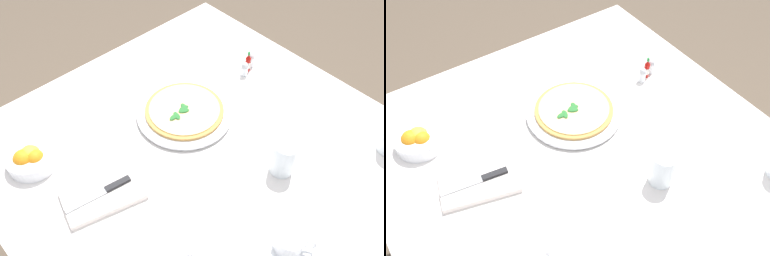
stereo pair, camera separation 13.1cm
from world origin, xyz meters
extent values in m
cube|color=white|center=(0.00, 0.00, 0.74)|extent=(1.18, 1.18, 0.02)
cube|color=white|center=(0.00, -0.59, 0.59)|extent=(1.18, 0.01, 0.28)
cube|color=white|center=(-0.59, 0.00, 0.59)|extent=(0.01, 1.18, 0.28)
cylinder|color=brown|center=(-0.50, -0.50, 0.37)|extent=(0.06, 0.06, 0.73)
cylinder|color=brown|center=(0.50, -0.50, 0.37)|extent=(0.06, 0.06, 0.73)
cylinder|color=white|center=(-0.07, -0.14, 0.76)|extent=(0.19, 0.19, 0.01)
cylinder|color=white|center=(-0.07, -0.14, 0.76)|extent=(0.31, 0.31, 0.01)
cylinder|color=#C68E47|center=(-0.07, -0.14, 0.77)|extent=(0.26, 0.26, 0.01)
cylinder|color=#F4DB8E|center=(-0.07, -0.14, 0.78)|extent=(0.23, 0.23, 0.00)
ellipsoid|color=#2D7533|center=(-0.06, -0.14, 0.79)|extent=(0.04, 0.03, 0.01)
ellipsoid|color=#2D7533|center=(-0.06, -0.14, 0.79)|extent=(0.04, 0.02, 0.01)
ellipsoid|color=#2D7533|center=(-0.01, -0.14, 0.79)|extent=(0.04, 0.02, 0.01)
ellipsoid|color=#2D7533|center=(-0.02, -0.13, 0.79)|extent=(0.03, 0.04, 0.01)
ellipsoid|color=#2D7533|center=(-0.07, -0.15, 0.79)|extent=(0.03, 0.04, 0.01)
torus|color=white|center=(0.26, 0.25, 0.79)|extent=(0.03, 0.03, 0.03)
cylinder|color=white|center=(0.05, 0.38, 0.78)|extent=(0.08, 0.08, 0.05)
cylinder|color=black|center=(0.05, 0.38, 0.81)|extent=(0.07, 0.07, 0.00)
cylinder|color=white|center=(-0.13, 0.21, 0.81)|extent=(0.07, 0.07, 0.11)
cylinder|color=silver|center=(-0.13, 0.21, 0.78)|extent=(0.06, 0.06, 0.06)
cube|color=white|center=(0.31, -0.06, 0.76)|extent=(0.25, 0.18, 0.02)
cube|color=silver|center=(0.36, -0.07, 0.77)|extent=(0.12, 0.04, 0.01)
cube|color=black|center=(0.27, -0.06, 0.78)|extent=(0.08, 0.03, 0.01)
cylinder|color=white|center=(0.40, -0.30, 0.77)|extent=(0.15, 0.15, 0.04)
sphere|color=orange|center=(0.42, -0.30, 0.79)|extent=(0.06, 0.06, 0.06)
sphere|color=orange|center=(0.39, -0.28, 0.79)|extent=(0.05, 0.05, 0.05)
sphere|color=yellow|center=(0.40, -0.30, 0.79)|extent=(0.06, 0.06, 0.06)
cylinder|color=#B7140F|center=(-0.39, -0.16, 0.78)|extent=(0.02, 0.02, 0.05)
cylinder|color=white|center=(-0.39, -0.16, 0.78)|extent=(0.02, 0.02, 0.02)
cone|color=#B7140F|center=(-0.39, -0.16, 0.81)|extent=(0.02, 0.02, 0.02)
cylinder|color=#1E722D|center=(-0.39, -0.16, 0.83)|extent=(0.01, 0.01, 0.01)
cylinder|color=white|center=(-0.36, -0.15, 0.77)|extent=(0.03, 0.03, 0.04)
cylinder|color=white|center=(-0.36, -0.15, 0.77)|extent=(0.02, 0.02, 0.03)
sphere|color=silver|center=(-0.36, -0.15, 0.80)|extent=(0.02, 0.02, 0.02)
cylinder|color=white|center=(-0.41, -0.17, 0.77)|extent=(0.03, 0.03, 0.04)
cylinder|color=#38332D|center=(-0.41, -0.17, 0.77)|extent=(0.02, 0.02, 0.03)
sphere|color=silver|center=(-0.41, -0.17, 0.80)|extent=(0.02, 0.02, 0.02)
camera|label=1|loc=(0.56, 0.57, 1.75)|focal=39.05mm
camera|label=2|loc=(0.46, 0.65, 1.75)|focal=39.05mm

